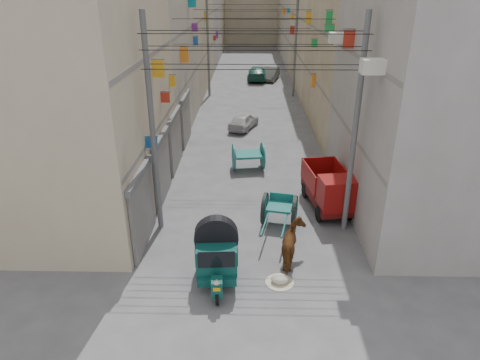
{
  "coord_description": "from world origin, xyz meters",
  "views": [
    {
      "loc": [
        -0.15,
        -8.55,
        8.68
      ],
      "look_at": [
        -0.48,
        6.5,
        1.81
      ],
      "focal_mm": 32.0,
      "sensor_mm": 36.0,
      "label": 1
    }
  ],
  "objects_px": {
    "tonga_cart": "(280,209)",
    "second_cart": "(248,156)",
    "horse": "(294,246)",
    "mini_truck": "(331,193)",
    "distant_car_grey": "(270,74)",
    "auto_rickshaw": "(217,252)",
    "distant_car_white": "(244,121)",
    "feed_sack": "(280,279)",
    "distant_car_green": "(257,73)"
  },
  "relations": [
    {
      "from": "mini_truck",
      "to": "distant_car_grey",
      "type": "xyz_separation_m",
      "value": [
        -1.33,
        27.5,
        -0.27
      ]
    },
    {
      "from": "second_cart",
      "to": "mini_truck",
      "type": "bearing_deg",
      "value": -61.34
    },
    {
      "from": "distant_car_white",
      "to": "mini_truck",
      "type": "bearing_deg",
      "value": 127.67
    },
    {
      "from": "auto_rickshaw",
      "to": "tonga_cart",
      "type": "xyz_separation_m",
      "value": [
        2.21,
        3.49,
        -0.35
      ]
    },
    {
      "from": "feed_sack",
      "to": "distant_car_grey",
      "type": "relative_size",
      "value": 0.15
    },
    {
      "from": "tonga_cart",
      "to": "feed_sack",
      "type": "relative_size",
      "value": 5.18
    },
    {
      "from": "tonga_cart",
      "to": "distant_car_white",
      "type": "distance_m",
      "value": 12.58
    },
    {
      "from": "feed_sack",
      "to": "distant_car_green",
      "type": "relative_size",
      "value": 0.12
    },
    {
      "from": "auto_rickshaw",
      "to": "distant_car_grey",
      "type": "bearing_deg",
      "value": 80.67
    },
    {
      "from": "distant_car_white",
      "to": "distant_car_green",
      "type": "relative_size",
      "value": 0.68
    },
    {
      "from": "horse",
      "to": "distant_car_white",
      "type": "xyz_separation_m",
      "value": [
        -1.9,
        15.14,
        -0.19
      ]
    },
    {
      "from": "mini_truck",
      "to": "second_cart",
      "type": "distance_m",
      "value": 5.68
    },
    {
      "from": "auto_rickshaw",
      "to": "distant_car_white",
      "type": "relative_size",
      "value": 0.79
    },
    {
      "from": "second_cart",
      "to": "tonga_cart",
      "type": "bearing_deg",
      "value": -85.9
    },
    {
      "from": "distant_car_grey",
      "to": "second_cart",
      "type": "bearing_deg",
      "value": -81.91
    },
    {
      "from": "feed_sack",
      "to": "distant_car_white",
      "type": "bearing_deg",
      "value": 94.93
    },
    {
      "from": "mini_truck",
      "to": "feed_sack",
      "type": "bearing_deg",
      "value": -125.0
    },
    {
      "from": "tonga_cart",
      "to": "distant_car_grey",
      "type": "bearing_deg",
      "value": 99.75
    },
    {
      "from": "distant_car_white",
      "to": "distant_car_green",
      "type": "bearing_deg",
      "value": -74.69
    },
    {
      "from": "auto_rickshaw",
      "to": "distant_car_green",
      "type": "height_order",
      "value": "auto_rickshaw"
    },
    {
      "from": "second_cart",
      "to": "distant_car_grey",
      "type": "bearing_deg",
      "value": 76.13
    },
    {
      "from": "mini_truck",
      "to": "second_cart",
      "type": "bearing_deg",
      "value": 118.86
    },
    {
      "from": "second_cart",
      "to": "distant_car_green",
      "type": "relative_size",
      "value": 0.38
    },
    {
      "from": "feed_sack",
      "to": "horse",
      "type": "height_order",
      "value": "horse"
    },
    {
      "from": "mini_truck",
      "to": "horse",
      "type": "relative_size",
      "value": 2.04
    },
    {
      "from": "tonga_cart",
      "to": "second_cart",
      "type": "xyz_separation_m",
      "value": [
        -1.26,
        5.58,
        0.08
      ]
    },
    {
      "from": "second_cart",
      "to": "distant_car_green",
      "type": "xyz_separation_m",
      "value": [
        0.81,
        22.93,
        -0.07
      ]
    },
    {
      "from": "tonga_cart",
      "to": "mini_truck",
      "type": "relative_size",
      "value": 0.84
    },
    {
      "from": "auto_rickshaw",
      "to": "horse",
      "type": "distance_m",
      "value": 2.67
    },
    {
      "from": "mini_truck",
      "to": "distant_car_green",
      "type": "bearing_deg",
      "value": 87.05
    },
    {
      "from": "mini_truck",
      "to": "tonga_cart",
      "type": "bearing_deg",
      "value": -162.45
    },
    {
      "from": "second_cart",
      "to": "distant_car_grey",
      "type": "distance_m",
      "value": 23.08
    },
    {
      "from": "mini_truck",
      "to": "distant_car_grey",
      "type": "relative_size",
      "value": 0.93
    },
    {
      "from": "tonga_cart",
      "to": "second_cart",
      "type": "distance_m",
      "value": 5.72
    },
    {
      "from": "auto_rickshaw",
      "to": "distant_car_white",
      "type": "bearing_deg",
      "value": 83.9
    },
    {
      "from": "auto_rickshaw",
      "to": "distant_car_white",
      "type": "xyz_separation_m",
      "value": [
        0.62,
        15.97,
        -0.47
      ]
    },
    {
      "from": "distant_car_white",
      "to": "tonga_cart",
      "type": "bearing_deg",
      "value": 116.66
    },
    {
      "from": "distant_car_grey",
      "to": "auto_rickshaw",
      "type": "bearing_deg",
      "value": -82.13
    },
    {
      "from": "tonga_cart",
      "to": "feed_sack",
      "type": "xyz_separation_m",
      "value": [
        -0.2,
        -3.69,
        -0.52
      ]
    },
    {
      "from": "distant_car_grey",
      "to": "distant_car_green",
      "type": "distance_m",
      "value": 1.3
    },
    {
      "from": "distant_car_grey",
      "to": "tonga_cart",
      "type": "bearing_deg",
      "value": -78.38
    },
    {
      "from": "horse",
      "to": "mini_truck",
      "type": "bearing_deg",
      "value": -109.88
    },
    {
      "from": "mini_truck",
      "to": "distant_car_green",
      "type": "relative_size",
      "value": 0.76
    },
    {
      "from": "distant_car_white",
      "to": "horse",
      "type": "bearing_deg",
      "value": 116.53
    },
    {
      "from": "distant_car_white",
      "to": "distant_car_grey",
      "type": "xyz_separation_m",
      "value": [
        2.44,
        16.09,
        0.09
      ]
    },
    {
      "from": "mini_truck",
      "to": "distant_car_green",
      "type": "height_order",
      "value": "mini_truck"
    },
    {
      "from": "mini_truck",
      "to": "distant_car_grey",
      "type": "bearing_deg",
      "value": 84.35
    },
    {
      "from": "mini_truck",
      "to": "distant_car_white",
      "type": "xyz_separation_m",
      "value": [
        -3.77,
        11.42,
        -0.36
      ]
    },
    {
      "from": "feed_sack",
      "to": "distant_car_green",
      "type": "xyz_separation_m",
      "value": [
        -0.25,
        32.2,
        0.53
      ]
    },
    {
      "from": "tonga_cart",
      "to": "distant_car_grey",
      "type": "relative_size",
      "value": 0.78
    }
  ]
}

